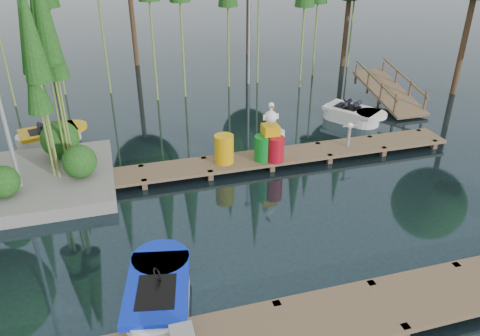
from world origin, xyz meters
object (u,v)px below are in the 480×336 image
object	(u,v)px
yellow_barrel	(224,149)
drum_cluster	(271,142)
boat_blue	(158,294)
boat_yellow_far	(50,136)

from	to	relation	value
yellow_barrel	drum_cluster	distance (m)	1.54
boat_blue	boat_yellow_far	bearing A→B (deg)	118.09
boat_blue	boat_yellow_far	world-z (taller)	boat_yellow_far
boat_blue	drum_cluster	size ratio (longest dim) A/B	1.59
yellow_barrel	boat_blue	bearing A→B (deg)	-117.48
boat_blue	drum_cluster	bearing A→B (deg)	62.33
boat_yellow_far	boat_blue	bearing A→B (deg)	-67.63
boat_yellow_far	drum_cluster	distance (m)	8.10
boat_yellow_far	yellow_barrel	xyz separation A→B (m)	(5.51, -3.81, 0.50)
boat_blue	drum_cluster	xyz separation A→B (m)	(4.35, 5.27, 0.58)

